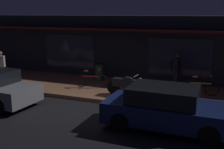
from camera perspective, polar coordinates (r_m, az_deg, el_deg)
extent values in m
plane|color=black|center=(11.15, -7.04, -7.08)|extent=(60.00, 60.00, 0.00)
cube|color=brown|center=(13.71, -1.11, -2.89)|extent=(18.00, 4.00, 0.15)
cube|color=black|center=(16.52, 3.40, 5.85)|extent=(18.00, 2.80, 3.60)
cube|color=#262838|center=(16.57, -8.79, 4.70)|extent=(3.20, 0.04, 2.00)
cube|color=#262838|center=(14.48, 13.75, 3.36)|extent=(3.20, 0.04, 2.00)
cube|color=#591919|center=(14.87, 1.46, 9.19)|extent=(16.20, 0.50, 0.12)
cylinder|color=black|center=(12.45, 0.32, -2.70)|extent=(0.61, 0.17, 0.60)
cylinder|color=black|center=(12.03, 5.05, -3.30)|extent=(0.61, 0.17, 0.60)
cube|color=black|center=(12.16, 2.66, -1.73)|extent=(1.12, 0.37, 0.36)
ellipsoid|color=black|center=(12.05, 3.32, -0.88)|extent=(0.46, 0.27, 0.20)
sphere|color=#F9EDB7|center=(11.85, 5.87, -1.16)|extent=(0.18, 0.18, 0.18)
cylinder|color=gray|center=(11.88, 4.98, -0.27)|extent=(0.07, 0.55, 0.03)
torus|color=black|center=(12.83, 15.59, -2.58)|extent=(0.66, 0.15, 0.66)
torus|color=black|center=(12.94, 20.01, -2.75)|extent=(0.66, 0.15, 0.66)
cube|color=#B78C2D|center=(12.82, 17.87, -1.72)|extent=(0.89, 0.19, 0.06)
cube|color=brown|center=(12.74, 16.84, -0.49)|extent=(0.21, 0.11, 0.06)
cylinder|color=#B78C2D|center=(12.80, 19.84, -0.27)|extent=(0.09, 0.42, 0.02)
torus|color=black|center=(13.67, -6.44, -1.26)|extent=(0.65, 0.22, 0.66)
torus|color=black|center=(13.50, -2.28, -1.36)|extent=(0.65, 0.22, 0.66)
cube|color=#A51E1E|center=(13.52, -4.39, -0.41)|extent=(0.88, 0.28, 0.06)
cube|color=brown|center=(13.51, -5.45, 0.73)|extent=(0.21, 0.13, 0.06)
cylinder|color=#A51E1E|center=(13.38, -2.64, 1.01)|extent=(0.14, 0.41, 0.02)
cube|color=#28232D|center=(15.50, -21.83, -0.08)|extent=(0.33, 0.29, 0.85)
cube|color=#B2AD9E|center=(15.37, -22.05, 2.52)|extent=(0.43, 0.34, 0.58)
sphere|color=#8C6647|center=(15.31, -22.17, 4.07)|extent=(0.22, 0.22, 0.22)
cylinder|color=#B2AD9E|center=(15.62, -21.68, 2.44)|extent=(0.12, 0.12, 0.52)
cube|color=#28232D|center=(13.96, 13.11, -0.82)|extent=(0.24, 0.31, 0.85)
cube|color=black|center=(13.82, 13.26, 2.07)|extent=(0.28, 0.41, 0.58)
sphere|color=brown|center=(13.75, 13.35, 3.79)|extent=(0.22, 0.22, 0.22)
cylinder|color=black|center=(13.91, 12.23, 1.89)|extent=(0.10, 0.10, 0.52)
cylinder|color=black|center=(13.76, 14.28, 1.67)|extent=(0.10, 0.10, 0.52)
cylinder|color=#2D4C33|center=(14.96, -2.62, 0.39)|extent=(0.44, 0.44, 0.85)
cylinder|color=black|center=(14.87, -2.63, 2.14)|extent=(0.48, 0.48, 0.08)
cylinder|color=black|center=(12.27, -16.76, -4.11)|extent=(0.65, 0.27, 0.64)
cylinder|color=black|center=(11.23, -22.12, -6.07)|extent=(0.65, 0.27, 0.64)
cylinder|color=black|center=(9.97, 19.88, -8.23)|extent=(0.64, 0.22, 0.64)
cylinder|color=black|center=(8.52, 19.45, -11.81)|extent=(0.64, 0.22, 0.64)
cylinder|color=black|center=(10.36, 4.72, -6.70)|extent=(0.64, 0.22, 0.64)
cylinder|color=black|center=(8.98, 1.74, -9.78)|extent=(0.64, 0.22, 0.64)
cube|color=#141E4C|center=(9.28, 11.37, -7.76)|extent=(4.11, 1.79, 0.68)
cube|color=black|center=(9.13, 10.59, -4.42)|extent=(2.21, 1.61, 0.64)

